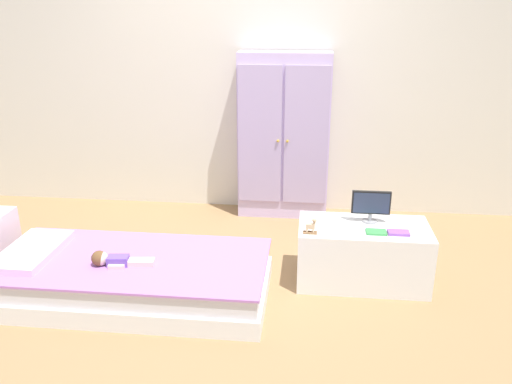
{
  "coord_description": "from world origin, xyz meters",
  "views": [
    {
      "loc": [
        0.56,
        -2.98,
        1.79
      ],
      "look_at": [
        0.2,
        0.38,
        0.57
      ],
      "focal_mm": 36.02,
      "sensor_mm": 36.0,
      "label": 1
    }
  ],
  "objects_px": {
    "bed": "(133,278)",
    "tv_monitor": "(371,204)",
    "rocking_horse_toy": "(311,226)",
    "doll": "(111,260)",
    "tv_stand": "(362,254)",
    "wardrobe": "(284,136)",
    "book_purple": "(399,233)",
    "book_green": "(376,232)"
  },
  "relations": [
    {
      "from": "doll",
      "to": "tv_monitor",
      "type": "relative_size",
      "value": 1.52
    },
    {
      "from": "tv_stand",
      "to": "book_green",
      "type": "relative_size",
      "value": 6.71
    },
    {
      "from": "doll",
      "to": "book_purple",
      "type": "bearing_deg",
      "value": 10.8
    },
    {
      "from": "bed",
      "to": "wardrobe",
      "type": "height_order",
      "value": "wardrobe"
    },
    {
      "from": "doll",
      "to": "book_green",
      "type": "relative_size",
      "value": 3.03
    },
    {
      "from": "tv_stand",
      "to": "tv_monitor",
      "type": "bearing_deg",
      "value": 62.08
    },
    {
      "from": "doll",
      "to": "tv_monitor",
      "type": "bearing_deg",
      "value": 17.79
    },
    {
      "from": "wardrobe",
      "to": "tv_monitor",
      "type": "distance_m",
      "value": 1.29
    },
    {
      "from": "tv_stand",
      "to": "tv_monitor",
      "type": "relative_size",
      "value": 3.37
    },
    {
      "from": "wardrobe",
      "to": "tv_monitor",
      "type": "height_order",
      "value": "wardrobe"
    },
    {
      "from": "tv_stand",
      "to": "book_purple",
      "type": "bearing_deg",
      "value": -26.49
    },
    {
      "from": "doll",
      "to": "wardrobe",
      "type": "relative_size",
      "value": 0.27
    },
    {
      "from": "tv_stand",
      "to": "book_purple",
      "type": "distance_m",
      "value": 0.32
    },
    {
      "from": "bed",
      "to": "book_purple",
      "type": "distance_m",
      "value": 1.74
    },
    {
      "from": "rocking_horse_toy",
      "to": "book_purple",
      "type": "relative_size",
      "value": 0.8
    },
    {
      "from": "bed",
      "to": "wardrobe",
      "type": "xyz_separation_m",
      "value": [
        0.88,
        1.53,
        0.59
      ]
    },
    {
      "from": "doll",
      "to": "rocking_horse_toy",
      "type": "relative_size",
      "value": 3.6
    },
    {
      "from": "tv_stand",
      "to": "rocking_horse_toy",
      "type": "height_order",
      "value": "rocking_horse_toy"
    },
    {
      "from": "tv_stand",
      "to": "book_purple",
      "type": "xyz_separation_m",
      "value": [
        0.21,
        -0.1,
        0.21
      ]
    },
    {
      "from": "doll",
      "to": "tv_monitor",
      "type": "xyz_separation_m",
      "value": [
        1.63,
        0.52,
        0.24
      ]
    },
    {
      "from": "doll",
      "to": "tv_stand",
      "type": "height_order",
      "value": "tv_stand"
    },
    {
      "from": "rocking_horse_toy",
      "to": "book_green",
      "type": "distance_m",
      "value": 0.42
    },
    {
      "from": "tv_monitor",
      "to": "tv_stand",
      "type": "bearing_deg",
      "value": -117.92
    },
    {
      "from": "tv_monitor",
      "to": "rocking_horse_toy",
      "type": "relative_size",
      "value": 2.36
    },
    {
      "from": "wardrobe",
      "to": "book_green",
      "type": "xyz_separation_m",
      "value": [
        0.68,
        -1.28,
        -0.3
      ]
    },
    {
      "from": "wardrobe",
      "to": "tv_monitor",
      "type": "bearing_deg",
      "value": -59.19
    },
    {
      "from": "doll",
      "to": "book_purple",
      "type": "height_order",
      "value": "book_purple"
    },
    {
      "from": "bed",
      "to": "book_purple",
      "type": "bearing_deg",
      "value": 8.52
    },
    {
      "from": "wardrobe",
      "to": "rocking_horse_toy",
      "type": "relative_size",
      "value": 13.21
    },
    {
      "from": "rocking_horse_toy",
      "to": "doll",
      "type": "bearing_deg",
      "value": -166.78
    },
    {
      "from": "doll",
      "to": "wardrobe",
      "type": "xyz_separation_m",
      "value": [
        0.98,
        1.62,
        0.42
      ]
    },
    {
      "from": "tv_stand",
      "to": "tv_monitor",
      "type": "distance_m",
      "value": 0.34
    },
    {
      "from": "book_purple",
      "to": "bed",
      "type": "bearing_deg",
      "value": -171.48
    },
    {
      "from": "rocking_horse_toy",
      "to": "bed",
      "type": "bearing_deg",
      "value": -169.92
    },
    {
      "from": "doll",
      "to": "rocking_horse_toy",
      "type": "bearing_deg",
      "value": 13.22
    },
    {
      "from": "tv_stand",
      "to": "rocking_horse_toy",
      "type": "relative_size",
      "value": 7.98
    },
    {
      "from": "tv_monitor",
      "to": "rocking_horse_toy",
      "type": "height_order",
      "value": "tv_monitor"
    },
    {
      "from": "doll",
      "to": "book_green",
      "type": "xyz_separation_m",
      "value": [
        1.66,
        0.34,
        0.11
      ]
    },
    {
      "from": "tv_stand",
      "to": "doll",
      "type": "bearing_deg",
      "value": -164.35
    },
    {
      "from": "tv_monitor",
      "to": "wardrobe",
      "type": "bearing_deg",
      "value": 120.81
    },
    {
      "from": "wardrobe",
      "to": "rocking_horse_toy",
      "type": "height_order",
      "value": "wardrobe"
    },
    {
      "from": "bed",
      "to": "tv_monitor",
      "type": "relative_size",
      "value": 6.76
    }
  ]
}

